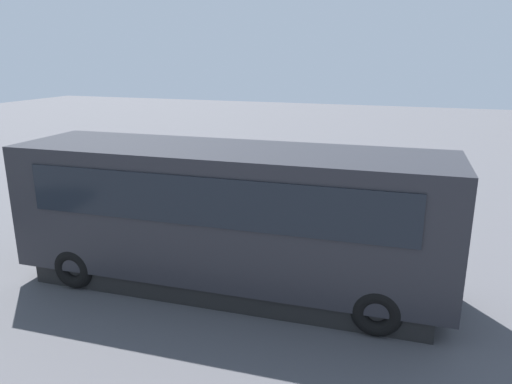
% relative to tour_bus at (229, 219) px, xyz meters
% --- Properties ---
extents(ground_plane, '(80.00, 80.00, 0.00)m').
position_rel_tour_bus_xyz_m(ground_plane, '(1.36, -4.01, -1.64)').
color(ground_plane, '#4C4C51').
extents(tour_bus, '(9.73, 2.89, 3.25)m').
position_rel_tour_bus_xyz_m(tour_bus, '(0.00, 0.00, 0.00)').
color(tour_bus, '#26262B').
rests_on(tour_bus, ground_plane).
extents(spectator_far_left, '(0.57, 0.31, 1.77)m').
position_rel_tour_bus_xyz_m(spectator_far_left, '(-1.11, -2.67, -0.58)').
color(spectator_far_left, black).
rests_on(spectator_far_left, ground_plane).
extents(spectator_left, '(0.57, 0.32, 1.80)m').
position_rel_tour_bus_xyz_m(spectator_left, '(-0.07, -2.60, -0.56)').
color(spectator_left, black).
rests_on(spectator_left, ground_plane).
extents(spectator_centre, '(0.57, 0.38, 1.80)m').
position_rel_tour_bus_xyz_m(spectator_centre, '(1.08, -2.81, -0.56)').
color(spectator_centre, '#473823').
rests_on(spectator_centre, ground_plane).
extents(parked_motorcycle_silver, '(2.05, 0.64, 0.99)m').
position_rel_tour_bus_xyz_m(parked_motorcycle_silver, '(-3.13, -1.88, -1.16)').
color(parked_motorcycle_silver, black).
rests_on(parked_motorcycle_silver, ground_plane).
extents(stunt_motorcycle, '(1.96, 0.92, 1.23)m').
position_rel_tour_bus_xyz_m(stunt_motorcycle, '(3.05, -6.48, -1.03)').
color(stunt_motorcycle, black).
rests_on(stunt_motorcycle, ground_plane).
extents(traffic_cone, '(0.34, 0.34, 0.63)m').
position_rel_tour_bus_xyz_m(traffic_cone, '(0.32, -5.92, -1.34)').
color(traffic_cone, orange).
rests_on(traffic_cone, ground_plane).
extents(bay_line_a, '(0.22, 4.70, 0.01)m').
position_rel_tour_bus_xyz_m(bay_line_a, '(-2.53, -4.36, -1.64)').
color(bay_line_a, white).
rests_on(bay_line_a, ground_plane).
extents(bay_line_b, '(0.20, 3.75, 0.01)m').
position_rel_tour_bus_xyz_m(bay_line_b, '(0.15, -4.36, -1.64)').
color(bay_line_b, white).
rests_on(bay_line_b, ground_plane).
extents(bay_line_c, '(0.22, 4.74, 0.01)m').
position_rel_tour_bus_xyz_m(bay_line_c, '(2.84, -4.36, -1.64)').
color(bay_line_c, white).
rests_on(bay_line_c, ground_plane).
extents(bay_line_d, '(0.21, 4.24, 0.01)m').
position_rel_tour_bus_xyz_m(bay_line_d, '(5.52, -4.36, -1.64)').
color(bay_line_d, white).
rests_on(bay_line_d, ground_plane).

